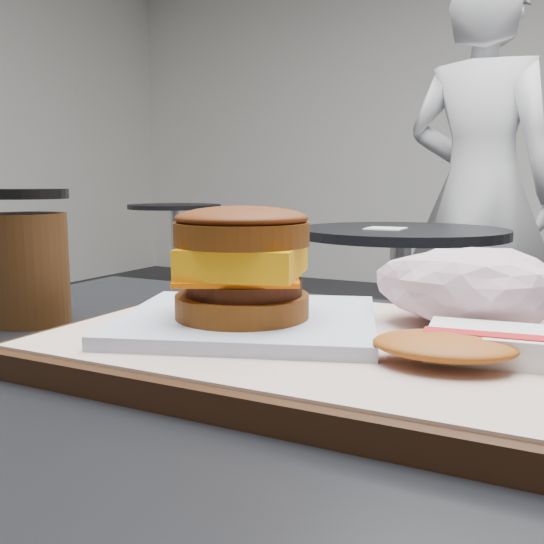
{
  "coord_description": "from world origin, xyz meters",
  "views": [
    {
      "loc": [
        0.18,
        -0.35,
        0.9
      ],
      "look_at": [
        -0.02,
        0.04,
        0.83
      ],
      "focal_mm": 40.0,
      "sensor_mm": 36.0,
      "label": 1
    }
  ],
  "objects_px": {
    "serving_tray": "(315,346)",
    "breakfast_sandwich": "(244,277)",
    "coffee_cup": "(29,262)",
    "hash_brown": "(477,345)",
    "crumpled_wrapper": "(469,287)",
    "patron": "(479,193)",
    "neighbor_table": "(400,287)"
  },
  "relations": [
    {
      "from": "neighbor_table",
      "to": "patron",
      "type": "bearing_deg",
      "value": 75.65
    },
    {
      "from": "crumpled_wrapper",
      "to": "patron",
      "type": "xyz_separation_m",
      "value": [
        -0.3,
        2.13,
        0.04
      ]
    },
    {
      "from": "crumpled_wrapper",
      "to": "neighbor_table",
      "type": "height_order",
      "value": "crumpled_wrapper"
    },
    {
      "from": "crumpled_wrapper",
      "to": "coffee_cup",
      "type": "distance_m",
      "value": 0.39
    },
    {
      "from": "serving_tray",
      "to": "crumpled_wrapper",
      "type": "distance_m",
      "value": 0.13
    },
    {
      "from": "serving_tray",
      "to": "coffee_cup",
      "type": "height_order",
      "value": "coffee_cup"
    },
    {
      "from": "patron",
      "to": "serving_tray",
      "type": "bearing_deg",
      "value": 109.34
    },
    {
      "from": "serving_tray",
      "to": "crumpled_wrapper",
      "type": "xyz_separation_m",
      "value": [
        0.1,
        0.07,
        0.04
      ]
    },
    {
      "from": "coffee_cup",
      "to": "crumpled_wrapper",
      "type": "bearing_deg",
      "value": 12.61
    },
    {
      "from": "neighbor_table",
      "to": "hash_brown",
      "type": "bearing_deg",
      "value": -73.59
    },
    {
      "from": "neighbor_table",
      "to": "patron",
      "type": "height_order",
      "value": "patron"
    },
    {
      "from": "coffee_cup",
      "to": "hash_brown",
      "type": "bearing_deg",
      "value": -1.69
    },
    {
      "from": "coffee_cup",
      "to": "neighbor_table",
      "type": "bearing_deg",
      "value": 92.8
    },
    {
      "from": "hash_brown",
      "to": "serving_tray",
      "type": "bearing_deg",
      "value": 169.1
    },
    {
      "from": "crumpled_wrapper",
      "to": "neighbor_table",
      "type": "relative_size",
      "value": 0.18
    },
    {
      "from": "coffee_cup",
      "to": "patron",
      "type": "relative_size",
      "value": 0.07
    },
    {
      "from": "patron",
      "to": "hash_brown",
      "type": "bearing_deg",
      "value": 112.26
    },
    {
      "from": "serving_tray",
      "to": "breakfast_sandwich",
      "type": "distance_m",
      "value": 0.07
    },
    {
      "from": "coffee_cup",
      "to": "neighbor_table",
      "type": "relative_size",
      "value": 0.17
    },
    {
      "from": "serving_tray",
      "to": "patron",
      "type": "xyz_separation_m",
      "value": [
        -0.2,
        2.2,
        0.08
      ]
    },
    {
      "from": "coffee_cup",
      "to": "patron",
      "type": "bearing_deg",
      "value": 88.01
    },
    {
      "from": "coffee_cup",
      "to": "patron",
      "type": "distance_m",
      "value": 2.22
    },
    {
      "from": "breakfast_sandwich",
      "to": "coffee_cup",
      "type": "bearing_deg",
      "value": 179.53
    },
    {
      "from": "crumpled_wrapper",
      "to": "neighbor_table",
      "type": "bearing_deg",
      "value": 106.67
    },
    {
      "from": "crumpled_wrapper",
      "to": "coffee_cup",
      "type": "height_order",
      "value": "coffee_cup"
    },
    {
      "from": "neighbor_table",
      "to": "patron",
      "type": "relative_size",
      "value": 0.44
    },
    {
      "from": "serving_tray",
      "to": "coffee_cup",
      "type": "relative_size",
      "value": 3.07
    },
    {
      "from": "hash_brown",
      "to": "neighbor_table",
      "type": "distance_m",
      "value": 1.71
    },
    {
      "from": "hash_brown",
      "to": "breakfast_sandwich",
      "type": "bearing_deg",
      "value": 176.68
    },
    {
      "from": "hash_brown",
      "to": "coffee_cup",
      "type": "bearing_deg",
      "value": 178.31
    },
    {
      "from": "breakfast_sandwich",
      "to": "patron",
      "type": "xyz_separation_m",
      "value": [
        -0.15,
        2.22,
        0.03
      ]
    },
    {
      "from": "hash_brown",
      "to": "patron",
      "type": "xyz_separation_m",
      "value": [
        -0.32,
        2.23,
        0.06
      ]
    }
  ]
}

